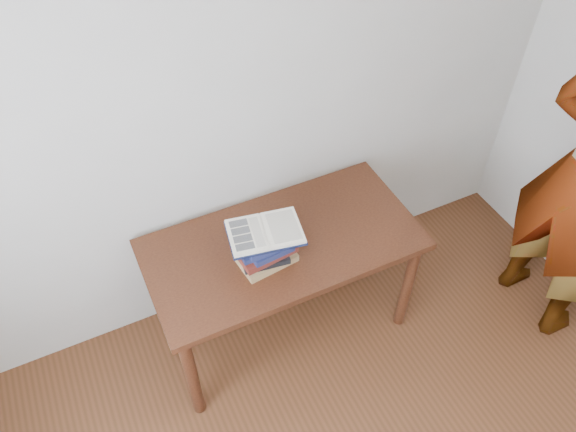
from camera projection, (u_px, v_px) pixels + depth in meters
desk at (283, 255)px, 2.73m from camera, size 1.31×0.66×0.70m
book_stack at (265, 248)px, 2.51m from camera, size 0.28×0.21×0.19m
open_book at (265, 232)px, 2.44m from camera, size 0.36×0.28×0.03m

